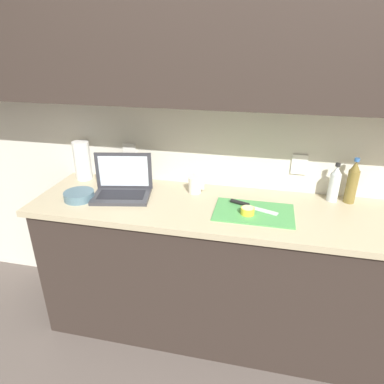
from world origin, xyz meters
The scene contains 12 objects.
ground_plane centered at (0.00, 0.00, 0.00)m, with size 12.00×12.00×0.00m, color #564C47.
wall_back centered at (0.00, 0.23, 1.56)m, with size 5.20×0.38×2.60m.
counter_unit centered at (0.02, 0.00, 0.45)m, with size 2.50×0.59×0.89m.
laptop centered at (-0.77, 0.03, 0.94)m, with size 0.37×0.29×0.24m.
cutting_board centered at (0.01, -0.04, 0.89)m, with size 0.42×0.27×0.01m, color #4C9E51.
knife centered at (-0.03, 0.02, 0.90)m, with size 0.27×0.12×0.02m.
lemon_half_cut centered at (-0.02, -0.07, 0.91)m, with size 0.07×0.07×0.04m.
bottle_green_soda centered at (0.54, 0.22, 1.01)m, with size 0.06×0.06×0.27m.
bottle_oil_tall centered at (0.45, 0.22, 0.99)m, with size 0.06×0.06×0.23m.
measuring_cup centered at (-0.35, 0.16, 0.93)m, with size 0.10×0.08×0.10m.
bowl_white centered at (-0.99, -0.08, 0.91)m, with size 0.17×0.17×0.05m.
paper_towel_roll centered at (-1.12, 0.22, 1.01)m, with size 0.11×0.11×0.25m.
Camera 1 is at (0.04, -1.70, 1.75)m, focal length 32.00 mm.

